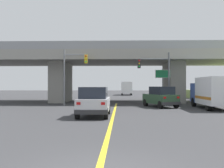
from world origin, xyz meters
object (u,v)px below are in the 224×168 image
at_px(traffic_signal_nearside, 158,72).
at_px(semi_truck_distant, 127,88).
at_px(highway_sign, 163,78).
at_px(box_truck, 213,92).
at_px(traffic_signal_farside, 72,70).
at_px(suv_lead, 94,102).
at_px(suv_crossing, 161,97).

distance_m(traffic_signal_nearside, semi_truck_distant, 31.73).
bearing_deg(highway_sign, box_truck, -62.86).
distance_m(traffic_signal_farside, highway_sign, 10.54).
distance_m(suv_lead, traffic_signal_nearside, 11.90).
distance_m(box_truck, traffic_signal_nearside, 6.12).
bearing_deg(highway_sign, suv_lead, -117.04).
height_order(suv_lead, traffic_signal_farside, traffic_signal_farside).
distance_m(suv_crossing, traffic_signal_farside, 9.93).
relative_size(suv_lead, box_truck, 0.64).
xyz_separation_m(box_truck, highway_sign, (-3.45, 6.73, 1.51)).
relative_size(suv_crossing, highway_sign, 1.15).
bearing_deg(traffic_signal_farside, highway_sign, 14.11).
height_order(suv_lead, semi_truck_distant, semi_truck_distant).
xyz_separation_m(suv_crossing, traffic_signal_nearside, (0.03, 1.97, 2.56)).
xyz_separation_m(traffic_signal_farside, semi_truck_distant, (6.56, 31.10, -2.28)).
bearing_deg(traffic_signal_farside, suv_lead, -71.69).
bearing_deg(suv_crossing, semi_truck_distant, 74.60).
bearing_deg(suv_crossing, box_truck, -41.47).
bearing_deg(suv_crossing, traffic_signal_farside, 145.35).
bearing_deg(box_truck, suv_lead, -147.81).
height_order(suv_crossing, traffic_signal_farside, traffic_signal_farside).
height_order(highway_sign, semi_truck_distant, highway_sign).
distance_m(box_truck, traffic_signal_farside, 14.45).
bearing_deg(highway_sign, traffic_signal_nearside, -107.57).
distance_m(suv_lead, box_truck, 12.01).
distance_m(highway_sign, semi_truck_distant, 28.81).
xyz_separation_m(traffic_signal_nearside, traffic_signal_farside, (-9.24, 0.45, 0.26)).
xyz_separation_m(suv_lead, traffic_signal_farside, (-3.50, 10.56, 2.82)).
xyz_separation_m(suv_lead, traffic_signal_nearside, (5.74, 10.11, 2.56)).
relative_size(suv_crossing, semi_truck_distant, 0.68).
height_order(traffic_signal_nearside, semi_truck_distant, traffic_signal_nearside).
xyz_separation_m(traffic_signal_nearside, highway_sign, (0.95, 3.02, -0.53)).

